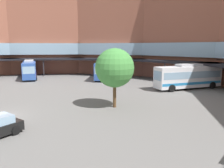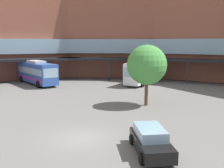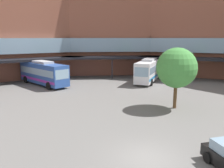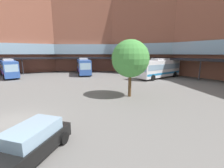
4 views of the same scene
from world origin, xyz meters
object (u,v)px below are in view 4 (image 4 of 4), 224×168
bus_0 (160,68)px  plaza_tree (130,59)px  bus_1 (83,66)px  bus_3 (9,68)px  parked_car (30,143)px

bus_0 → plaza_tree: (-0.85, -15.59, 2.35)m
bus_1 → bus_3: size_ratio=0.86×
bus_0 → bus_3: bus_0 is taller
plaza_tree → bus_3: bearing=173.6°
bus_0 → plaza_tree: size_ratio=1.71×
bus_1 → plaza_tree: plaza_tree is taller
bus_3 → parked_car: bearing=-3.4°
bus_1 → parked_car: bearing=-9.4°
parked_car → bus_0: bearing=167.2°
bus_0 → bus_3: size_ratio=0.97×
bus_0 → parked_car: size_ratio=2.38×
bus_1 → bus_3: bearing=-88.4°
bus_0 → plaza_tree: 15.79m
bus_1 → parked_car: (15.97, -25.98, -1.20)m
plaza_tree → bus_1: bearing=140.4°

